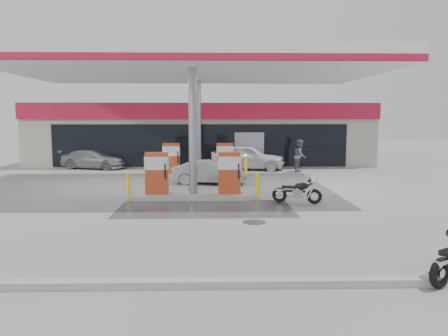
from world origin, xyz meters
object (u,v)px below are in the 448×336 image
object	(u,v)px
pump_island_near	(193,180)
parked_car_right	(273,157)
attendant	(300,156)
parked_car_left	(94,159)
pump_island_far	(198,164)
sedan_white	(248,157)
hatchback_silver	(209,172)
parked_motorcycle	(298,192)

from	to	relation	value
pump_island_near	parked_car_right	distance (m)	12.91
attendant	parked_car_left	bearing A→B (deg)	101.87
pump_island_far	sedan_white	size ratio (longest dim) A/B	1.17
pump_island_near	sedan_white	world-z (taller)	pump_island_near
sedan_white	attendant	distance (m)	3.15
hatchback_silver	parked_car_left	xyz separation A→B (m)	(-7.11, 6.40, 0.03)
pump_island_near	parked_car_right	world-z (taller)	pump_island_near
attendant	hatchback_silver	size ratio (longest dim) A/B	0.54
pump_island_far	parked_car_left	world-z (taller)	pump_island_far
parked_car_left	parked_motorcycle	bearing A→B (deg)	-121.10
sedan_white	pump_island_far	bearing A→B (deg)	146.89
parked_motorcycle	parked_car_right	xyz separation A→B (m)	(0.91, 13.12, 0.09)
pump_island_far	hatchback_silver	distance (m)	2.47
pump_island_far	parked_motorcycle	xyz separation A→B (m)	(3.85, -7.12, -0.30)
hatchback_silver	parked_car_left	bearing A→B (deg)	58.31
pump_island_far	parked_motorcycle	size ratio (longest dim) A/B	2.90
pump_island_far	hatchback_silver	world-z (taller)	pump_island_far
parked_car_right	parked_car_left	bearing A→B (deg)	90.74
parked_motorcycle	sedan_white	bearing A→B (deg)	112.39
pump_island_far	attendant	size ratio (longest dim) A/B	2.78
sedan_white	attendant	world-z (taller)	attendant
pump_island_far	sedan_white	distance (m)	4.28
parked_motorcycle	attendant	distance (m)	9.41
parked_motorcycle	parked_car_left	size ratio (longest dim) A/B	0.44
sedan_white	attendant	xyz separation A→B (m)	(2.93, -1.12, 0.18)
pump_island_far	parked_car_right	size ratio (longest dim) A/B	1.42
sedan_white	attendant	size ratio (longest dim) A/B	2.38
pump_island_far	attendant	xyz separation A→B (m)	(5.78, 2.08, 0.21)
pump_island_near	parked_motorcycle	world-z (taller)	pump_island_near
parked_motorcycle	parked_car_left	distance (m)	15.21
parked_car_left	parked_car_right	distance (m)	11.47
pump_island_far	hatchback_silver	bearing A→B (deg)	-76.45
pump_island_near	parked_motorcycle	size ratio (longest dim) A/B	2.90
pump_island_near	hatchback_silver	distance (m)	3.65
pump_island_near	pump_island_far	size ratio (longest dim) A/B	1.00
pump_island_near	pump_island_far	distance (m)	6.00
pump_island_far	parked_motorcycle	distance (m)	8.10
parked_car_right	sedan_white	bearing A→B (deg)	136.19
parked_car_left	parked_car_right	bearing A→B (deg)	-64.09
pump_island_near	hatchback_silver	bearing A→B (deg)	80.87
pump_island_far	parked_car_left	bearing A→B (deg)	148.50
parked_car_left	hatchback_silver	bearing A→B (deg)	-116.14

